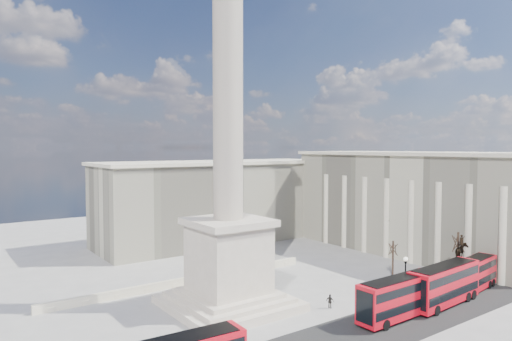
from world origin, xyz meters
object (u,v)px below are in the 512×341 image
Objects in this scene: pedestrian_crossing at (330,301)px; red_bus_b at (399,297)px; equestrian_statue at (461,270)px; pedestrian_standing at (419,285)px; red_bus_c at (445,284)px; nelsons_column at (228,201)px; pedestrian_walking at (436,286)px; victorian_lamp at (405,278)px; red_bus_d at (473,275)px.

red_bus_b is at bearing -174.62° from pedestrian_crossing.
pedestrian_standing is (-5.60, 2.63, -1.73)m from equestrian_statue.
pedestrian_crossing is at bearing -13.59° from pedestrian_standing.
red_bus_c reaches higher than pedestrian_standing.
pedestrian_crossing is (9.67, -7.59, -12.06)m from nelsons_column.
red_bus_b reaches higher than pedestrian_walking.
victorian_lamp is at bearing -151.01° from pedestrian_crossing.
pedestrian_standing is (-5.79, 4.21, -1.47)m from red_bus_d.
pedestrian_standing is at bearing 154.79° from equestrian_statue.
equestrian_statue is (16.15, 2.00, 0.08)m from red_bus_b.
pedestrian_standing is at bearing 136.18° from red_bus_d.
red_bus_b is 8.33m from red_bus_c.
red_bus_b is (13.59, -14.58, -10.44)m from nelsons_column.
red_bus_d is 1.47× the size of equestrian_statue.
red_bus_b is 12.60m from pedestrian_walking.
red_bus_c is at bearing 61.82° from pedestrian_standing.
red_bus_b is 0.94× the size of red_bus_c.
red_bus_c is (8.32, -0.43, 0.12)m from red_bus_b.
victorian_lamp is at bearing -170.30° from pedestrian_walking.
nelsons_column is 4.53× the size of red_bus_d.
red_bus_d is (29.93, -14.16, -10.63)m from nelsons_column.
red_bus_d is at bearing 139.62° from pedestrian_standing.
red_bus_d is at bearing -82.99° from equestrian_statue.
victorian_lamp is at bearing -37.70° from nelsons_column.
equestrian_statue is at bearing 89.24° from red_bus_d.
pedestrian_standing is (24.14, -9.95, -12.09)m from nelsons_column.
red_bus_b reaches higher than red_bus_d.
pedestrian_standing is (2.23, 5.06, -1.78)m from red_bus_c.
victorian_lamp reaches higher than red_bus_b.
pedestrian_walking is 0.98× the size of pedestrian_standing.
red_bus_b is 1.56× the size of equestrian_statue.
pedestrian_standing is at bearing 62.56° from red_bus_c.
pedestrian_standing is 14.66m from pedestrian_crossing.
red_bus_c reaches higher than pedestrian_walking.
nelsons_column reaches higher than red_bus_d.
nelsons_column is 4.26× the size of red_bus_b.
victorian_lamp is 9.46m from pedestrian_walking.
victorian_lamp is 9.42m from pedestrian_crossing.
red_bus_b is 7.22× the size of pedestrian_walking.
pedestrian_crossing is (-16.03, 3.91, 0.04)m from pedestrian_walking.
pedestrian_crossing reaches higher than pedestrian_walking.
nelsons_column is 33.91m from equestrian_statue.
pedestrian_standing is at bearing -22.39° from nelsons_column.
red_bus_c is at bearing -162.80° from equestrian_statue.
red_bus_c is 5.46m from pedestrian_walking.
red_bus_b is 1.85× the size of victorian_lamp.
red_bus_d is 13.23m from victorian_lamp.
red_bus_d is 7.31m from pedestrian_standing.
red_bus_c is at bearing -34.41° from nelsons_column.
nelsons_column is at bearing 155.96° from pedestrian_walking.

